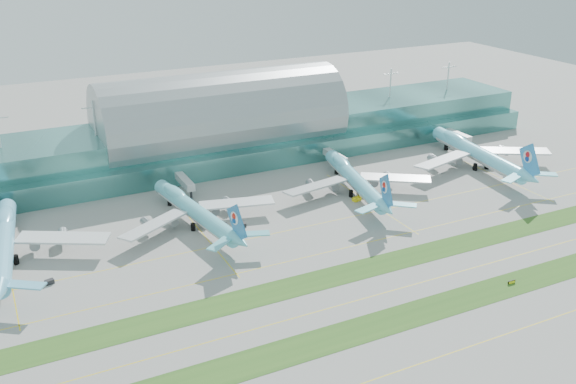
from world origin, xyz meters
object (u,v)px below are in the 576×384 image
airliner_d (476,152)px  taxiway_sign_east (512,282)px  airliner_c (354,178)px  airliner_b (194,210)px  airliner_a (4,242)px  terminal (222,131)px

airliner_d → taxiway_sign_east: 112.57m
airliner_c → airliner_d: size_ratio=0.90×
airliner_b → airliner_d: (143.12, 2.98, 0.81)m
airliner_a → airliner_b: (67.97, -2.13, -0.56)m
airliner_a → terminal: bearing=38.0°
airliner_a → airliner_d: 211.10m
taxiway_sign_east → airliner_d: bearing=57.3°
airliner_a → airliner_c: bearing=5.5°
terminal → airliner_c: size_ratio=4.48×
airliner_c → taxiway_sign_east: size_ratio=26.26×
terminal → airliner_b: 78.06m
airliner_a → taxiway_sign_east: airliner_a is taller
airliner_a → airliner_b: size_ratio=1.09×
terminal → taxiway_sign_east: 162.11m
airliner_a → taxiway_sign_east: 171.81m
airliner_d → airliner_b: bearing=-171.8°
terminal → airliner_d: terminal is taller
airliner_d → taxiway_sign_east: bearing=-118.5°
airliner_d → airliner_a: bearing=-172.8°
airliner_c → taxiway_sign_east: airliner_c is taller
airliner_a → airliner_c: 140.94m
airliner_a → taxiway_sign_east: bearing=-25.8°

